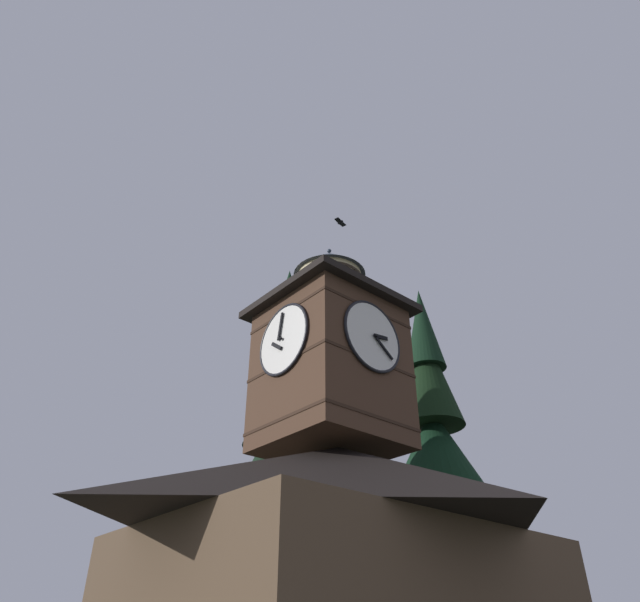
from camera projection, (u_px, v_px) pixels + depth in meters
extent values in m
pyramid|color=black|center=(340.00, 491.00, 16.50)|extent=(11.05, 8.88, 2.57)
cube|color=#4C3323|center=(331.00, 379.00, 18.84)|extent=(3.88, 3.88, 4.85)
cube|color=#352318|center=(331.00, 433.00, 17.87)|extent=(3.92, 3.92, 0.10)
cube|color=#352318|center=(331.00, 379.00, 18.83)|extent=(3.92, 3.92, 0.10)
cube|color=#352318|center=(330.00, 331.00, 19.79)|extent=(3.92, 3.92, 0.10)
cylinder|color=white|center=(372.00, 336.00, 17.99)|extent=(2.34, 0.10, 2.34)
torus|color=black|center=(373.00, 336.00, 17.97)|extent=(2.44, 0.10, 2.44)
cube|color=black|center=(381.00, 337.00, 18.10)|extent=(0.60, 0.04, 0.20)
cube|color=black|center=(384.00, 347.00, 17.98)|extent=(0.81, 0.04, 0.66)
sphere|color=black|center=(375.00, 335.00, 17.92)|extent=(0.10, 0.10, 0.10)
cylinder|color=white|center=(284.00, 339.00, 18.16)|extent=(0.10, 2.34, 2.34)
torus|color=black|center=(283.00, 339.00, 18.15)|extent=(0.10, 2.44, 2.44)
cube|color=black|center=(276.00, 346.00, 18.16)|extent=(0.04, 0.54, 0.45)
cube|color=black|center=(280.00, 326.00, 18.41)|extent=(0.04, 0.24, 0.96)
sphere|color=black|center=(281.00, 338.00, 18.10)|extent=(0.10, 0.10, 0.10)
cube|color=black|center=(330.00, 312.00, 20.19)|extent=(4.58, 4.58, 0.25)
cylinder|color=#D1BC84|center=(330.00, 292.00, 20.63)|extent=(2.33, 2.33, 1.41)
cylinder|color=#2D2319|center=(330.00, 303.00, 20.38)|extent=(2.39, 2.39, 0.10)
cylinder|color=#2D2319|center=(330.00, 292.00, 20.63)|extent=(2.39, 2.39, 0.10)
cylinder|color=#2D2319|center=(330.00, 281.00, 20.88)|extent=(2.39, 2.39, 0.10)
cone|color=#424C5B|center=(329.00, 264.00, 21.28)|extent=(2.63, 2.63, 1.03)
sphere|color=#2D3847|center=(329.00, 251.00, 21.60)|extent=(0.16, 0.16, 0.16)
cone|color=black|center=(279.00, 593.00, 19.02)|extent=(5.29, 5.29, 3.59)
cone|color=#13331A|center=(281.00, 516.00, 20.31)|extent=(4.57, 4.57, 3.99)
cone|color=black|center=(284.00, 453.00, 21.50)|extent=(3.85, 3.85, 4.01)
cone|color=black|center=(285.00, 407.00, 22.46)|extent=(3.13, 3.13, 3.17)
cone|color=black|center=(287.00, 348.00, 23.81)|extent=(2.42, 2.42, 3.79)
cone|color=black|center=(289.00, 304.00, 24.94)|extent=(1.70, 1.70, 3.57)
cone|color=black|center=(450.00, 589.00, 21.79)|extent=(5.86, 5.86, 3.94)
cone|color=black|center=(442.00, 512.00, 23.28)|extent=(4.85, 4.85, 3.98)
cone|color=black|center=(435.00, 448.00, 24.67)|extent=(3.85, 3.85, 3.65)
cone|color=black|center=(427.00, 375.00, 26.47)|extent=(2.84, 2.84, 4.90)
cone|color=black|center=(422.00, 328.00, 27.79)|extent=(1.84, 1.84, 4.30)
sphere|color=silver|center=(217.00, 543.00, 43.09)|extent=(2.13, 2.13, 2.13)
ellipsoid|color=black|center=(340.00, 222.00, 25.20)|extent=(0.23, 0.32, 0.16)
cube|color=black|center=(338.00, 220.00, 25.09)|extent=(0.36, 0.27, 0.06)
cube|color=black|center=(342.00, 224.00, 25.31)|extent=(0.36, 0.27, 0.06)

